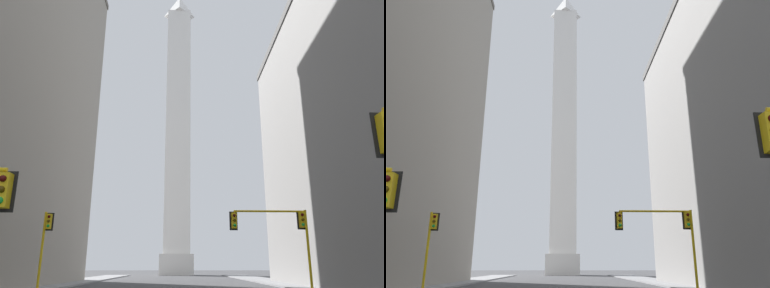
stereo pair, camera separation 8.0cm
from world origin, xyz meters
TOP-DOWN VIEW (x-y plane):
  - obelisk at (0.00, 86.93)m, footprint 7.62×7.62m
  - traffic_light_mid_left at (-9.41, 26.37)m, footprint 0.76×0.52m
  - traffic_light_mid_right at (7.66, 24.59)m, footprint 5.68×0.51m

SIDE VIEW (x-z plane):
  - traffic_light_mid_left at x=-9.41m, z-range 0.92..6.68m
  - traffic_light_mid_right at x=7.66m, z-range 1.53..7.28m
  - obelisk at x=0.00m, z-range -1.16..74.46m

